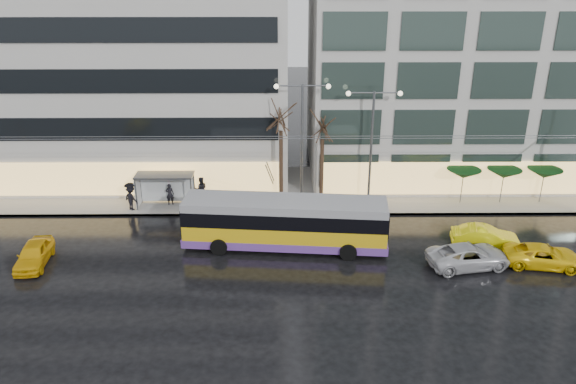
{
  "coord_description": "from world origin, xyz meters",
  "views": [
    {
      "loc": [
        0.67,
        -27.69,
        17.05
      ],
      "look_at": [
        0.96,
        5.0,
        3.52
      ],
      "focal_mm": 35.0,
      "sensor_mm": 36.0,
      "label": 1
    }
  ],
  "objects_px": {
    "trolleybus": "(285,224)",
    "bus_shelter": "(160,182)",
    "street_lamp_near": "(302,129)",
    "taxi_a": "(34,254)"
  },
  "relations": [
    {
      "from": "trolleybus",
      "to": "bus_shelter",
      "type": "height_order",
      "value": "trolleybus"
    },
    {
      "from": "trolleybus",
      "to": "street_lamp_near",
      "type": "xyz_separation_m",
      "value": [
        1.25,
        6.54,
        4.39
      ]
    },
    {
      "from": "trolleybus",
      "to": "bus_shelter",
      "type": "xyz_separation_m",
      "value": [
        -9.13,
        6.43,
        0.36
      ]
    },
    {
      "from": "trolleybus",
      "to": "bus_shelter",
      "type": "relative_size",
      "value": 3.09
    },
    {
      "from": "street_lamp_near",
      "to": "taxi_a",
      "type": "bearing_deg",
      "value": -152.26
    },
    {
      "from": "bus_shelter",
      "to": "street_lamp_near",
      "type": "bearing_deg",
      "value": 0.63
    },
    {
      "from": "trolleybus",
      "to": "taxi_a",
      "type": "relative_size",
      "value": 3.22
    },
    {
      "from": "bus_shelter",
      "to": "trolleybus",
      "type": "bearing_deg",
      "value": -35.14
    },
    {
      "from": "street_lamp_near",
      "to": "trolleybus",
      "type": "bearing_deg",
      "value": -100.8
    },
    {
      "from": "bus_shelter",
      "to": "taxi_a",
      "type": "distance_m",
      "value": 10.47
    }
  ]
}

